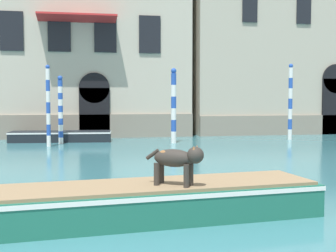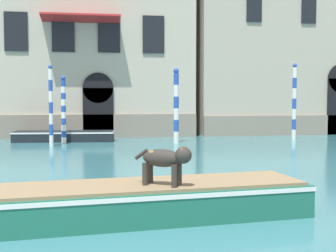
# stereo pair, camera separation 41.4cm
# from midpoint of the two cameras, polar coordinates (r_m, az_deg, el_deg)

# --- Properties ---
(boat_foreground) EXTENTS (7.32, 2.33, 0.68)m
(boat_foreground) POSITION_cam_midpoint_polar(r_m,az_deg,el_deg) (8.92, -5.54, -9.12)
(boat_foreground) COLOR #1E6651
(boat_foreground) RESTS_ON ground_plane
(dog_on_deck) EXTENTS (1.00, 0.74, 0.76)m
(dog_on_deck) POSITION_cam_midpoint_polar(r_m,az_deg,el_deg) (8.62, -0.18, -4.04)
(dog_on_deck) COLOR #332D28
(dog_on_deck) RESTS_ON boat_foreground
(boat_moored_near_palazzo) EXTENTS (5.26, 1.95, 0.53)m
(boat_moored_near_palazzo) POSITION_cam_midpoint_polar(r_m,az_deg,el_deg) (24.91, -13.39, -1.20)
(boat_moored_near_palazzo) COLOR black
(boat_moored_near_palazzo) RESTS_ON ground_plane
(mooring_pole_0) EXTENTS (0.23, 0.23, 4.09)m
(mooring_pole_0) POSITION_cam_midpoint_polar(r_m,az_deg,el_deg) (26.05, 14.25, 2.92)
(mooring_pole_0) COLOR white
(mooring_pole_0) RESTS_ON ground_plane
(mooring_pole_1) EXTENTS (0.24, 0.24, 3.35)m
(mooring_pole_1) POSITION_cam_midpoint_polar(r_m,az_deg,el_deg) (23.63, -13.46, 1.98)
(mooring_pole_1) COLOR white
(mooring_pole_1) RESTS_ON ground_plane
(mooring_pole_3) EXTENTS (0.27, 0.27, 3.74)m
(mooring_pole_3) POSITION_cam_midpoint_polar(r_m,az_deg,el_deg) (23.31, 0.18, 2.54)
(mooring_pole_3) COLOR white
(mooring_pole_3) RESTS_ON ground_plane
(mooring_pole_5) EXTENTS (0.20, 0.20, 3.80)m
(mooring_pole_5) POSITION_cam_midpoint_polar(r_m,az_deg,el_deg) (22.44, -14.91, 2.43)
(mooring_pole_5) COLOR white
(mooring_pole_5) RESTS_ON ground_plane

